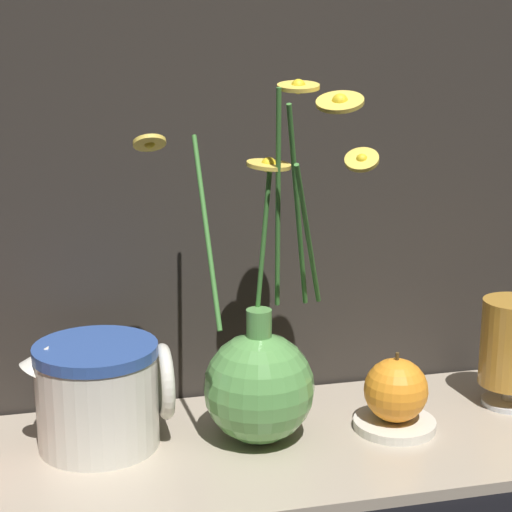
{
  "coord_description": "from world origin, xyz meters",
  "views": [
    {
      "loc": [
        -0.19,
        -0.81,
        0.42
      ],
      "look_at": [
        0.0,
        0.0,
        0.22
      ],
      "focal_mm": 60.0,
      "sensor_mm": 36.0,
      "label": 1
    }
  ],
  "objects_px": {
    "vase_with_flowers": "(260,378)",
    "tea_glass": "(512,345)",
    "ceramic_pitcher": "(99,390)",
    "orange_fruit": "(397,391)"
  },
  "relations": [
    {
      "from": "vase_with_flowers",
      "to": "tea_glass",
      "type": "bearing_deg",
      "value": 3.55
    },
    {
      "from": "ceramic_pitcher",
      "to": "tea_glass",
      "type": "height_order",
      "value": "tea_glass"
    },
    {
      "from": "tea_glass",
      "to": "vase_with_flowers",
      "type": "bearing_deg",
      "value": -176.45
    },
    {
      "from": "vase_with_flowers",
      "to": "tea_glass",
      "type": "height_order",
      "value": "vase_with_flowers"
    },
    {
      "from": "vase_with_flowers",
      "to": "orange_fruit",
      "type": "xyz_separation_m",
      "value": [
        0.15,
        -0.01,
        -0.02
      ]
    },
    {
      "from": "vase_with_flowers",
      "to": "ceramic_pitcher",
      "type": "xyz_separation_m",
      "value": [
        -0.17,
        0.03,
        -0.01
      ]
    },
    {
      "from": "orange_fruit",
      "to": "tea_glass",
      "type": "bearing_deg",
      "value": 11.0
    },
    {
      "from": "ceramic_pitcher",
      "to": "orange_fruit",
      "type": "height_order",
      "value": "ceramic_pitcher"
    },
    {
      "from": "ceramic_pitcher",
      "to": "tea_glass",
      "type": "bearing_deg",
      "value": -1.16
    },
    {
      "from": "tea_glass",
      "to": "orange_fruit",
      "type": "bearing_deg",
      "value": -169.0
    }
  ]
}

